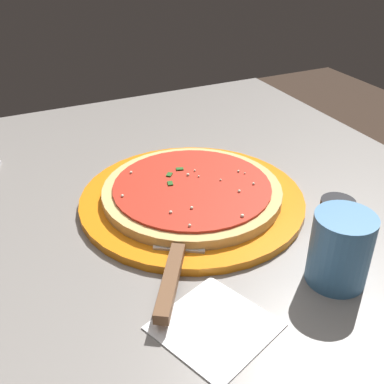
{
  "coord_description": "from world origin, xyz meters",
  "views": [
    {
      "loc": [
        0.58,
        -0.24,
        1.16
      ],
      "look_at": [
        0.01,
        0.03,
        0.77
      ],
      "focal_mm": 44.02,
      "sensor_mm": 36.0,
      "label": 1
    }
  ],
  "objects_px": {
    "pizza_server": "(176,261)",
    "cup_tall_drink": "(340,249)",
    "serving_plate": "(192,199)",
    "pizza": "(192,191)",
    "napkin_folded_right": "(215,327)",
    "cup_small_sauce": "(336,215)"
  },
  "relations": [
    {
      "from": "pizza",
      "to": "pizza_server",
      "type": "xyz_separation_m",
      "value": [
        0.14,
        -0.09,
        -0.0
      ]
    },
    {
      "from": "serving_plate",
      "to": "napkin_folded_right",
      "type": "bearing_deg",
      "value": -19.82
    },
    {
      "from": "pizza_server",
      "to": "napkin_folded_right",
      "type": "xyz_separation_m",
      "value": [
        0.11,
        0.0,
        -0.02
      ]
    },
    {
      "from": "pizza_server",
      "to": "pizza",
      "type": "bearing_deg",
      "value": 147.37
    },
    {
      "from": "pizza",
      "to": "cup_small_sauce",
      "type": "distance_m",
      "value": 0.22
    },
    {
      "from": "pizza",
      "to": "napkin_folded_right",
      "type": "height_order",
      "value": "pizza"
    },
    {
      "from": "cup_tall_drink",
      "to": "cup_small_sauce",
      "type": "bearing_deg",
      "value": 140.58
    },
    {
      "from": "pizza_server",
      "to": "cup_tall_drink",
      "type": "xyz_separation_m",
      "value": [
        0.1,
        0.18,
        0.03
      ]
    },
    {
      "from": "cup_tall_drink",
      "to": "cup_small_sauce",
      "type": "distance_m",
      "value": 0.12
    },
    {
      "from": "cup_small_sauce",
      "to": "napkin_folded_right",
      "type": "distance_m",
      "value": 0.27
    },
    {
      "from": "pizza",
      "to": "cup_tall_drink",
      "type": "xyz_separation_m",
      "value": [
        0.24,
        0.09,
        0.03
      ]
    },
    {
      "from": "serving_plate",
      "to": "napkin_folded_right",
      "type": "relative_size",
      "value": 3.02
    },
    {
      "from": "napkin_folded_right",
      "to": "pizza",
      "type": "bearing_deg",
      "value": 160.18
    },
    {
      "from": "cup_small_sauce",
      "to": "serving_plate",
      "type": "bearing_deg",
      "value": -134.03
    },
    {
      "from": "pizza_server",
      "to": "cup_small_sauce",
      "type": "height_order",
      "value": "cup_small_sauce"
    },
    {
      "from": "pizza_server",
      "to": "cup_small_sauce",
      "type": "xyz_separation_m",
      "value": [
        0.01,
        0.25,
        0.01
      ]
    },
    {
      "from": "cup_tall_drink",
      "to": "napkin_folded_right",
      "type": "xyz_separation_m",
      "value": [
        0.01,
        -0.17,
        -0.05
      ]
    },
    {
      "from": "serving_plate",
      "to": "pizza",
      "type": "height_order",
      "value": "pizza"
    },
    {
      "from": "pizza_server",
      "to": "napkin_folded_right",
      "type": "distance_m",
      "value": 0.11
    },
    {
      "from": "serving_plate",
      "to": "pizza",
      "type": "relative_size",
      "value": 1.26
    },
    {
      "from": "cup_tall_drink",
      "to": "cup_small_sauce",
      "type": "xyz_separation_m",
      "value": [
        -0.09,
        0.07,
        -0.02
      ]
    },
    {
      "from": "serving_plate",
      "to": "pizza_server",
      "type": "xyz_separation_m",
      "value": [
        0.14,
        -0.09,
        0.01
      ]
    }
  ]
}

